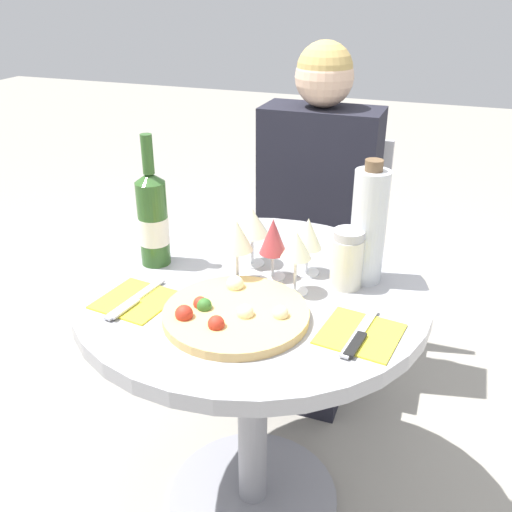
# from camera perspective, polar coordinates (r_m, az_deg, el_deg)

# --- Properties ---
(ground_plane) EXTENTS (12.00, 12.00, 0.00)m
(ground_plane) POSITION_cam_1_polar(r_m,az_deg,el_deg) (1.77, -0.33, -23.13)
(ground_plane) COLOR gray
(ground_plane) RESTS_ON ground
(dining_table) EXTENTS (0.81, 0.81, 0.70)m
(dining_table) POSITION_cam_1_polar(r_m,az_deg,el_deg) (1.41, -0.38, -8.82)
(dining_table) COLOR gray
(dining_table) RESTS_ON ground_plane
(chair_behind_diner) EXTENTS (0.42, 0.42, 0.84)m
(chair_behind_diner) POSITION_cam_1_polar(r_m,az_deg,el_deg) (2.08, 6.33, -0.31)
(chair_behind_diner) COLOR #ADADB2
(chair_behind_diner) RESTS_ON ground_plane
(seated_diner) EXTENTS (0.38, 0.40, 1.17)m
(seated_diner) POSITION_cam_1_polar(r_m,az_deg,el_deg) (1.92, 5.47, 0.81)
(seated_diner) COLOR black
(seated_diner) RESTS_ON ground_plane
(pizza_large) EXTENTS (0.30, 0.30, 0.05)m
(pizza_large) POSITION_cam_1_polar(r_m,az_deg,el_deg) (1.19, -2.18, -5.74)
(pizza_large) COLOR #DBB26B
(pizza_large) RESTS_ON dining_table
(wine_bottle) EXTENTS (0.07, 0.07, 0.32)m
(wine_bottle) POSITION_cam_1_polar(r_m,az_deg,el_deg) (1.39, -10.27, 3.68)
(wine_bottle) COLOR #2D5623
(wine_bottle) RESTS_ON dining_table
(tall_carafe) EXTENTS (0.08, 0.08, 0.29)m
(tall_carafe) POSITION_cam_1_polar(r_m,az_deg,el_deg) (1.30, 11.18, 2.97)
(tall_carafe) COLOR silver
(tall_carafe) RESTS_ON dining_table
(sugar_shaker) EXTENTS (0.07, 0.07, 0.14)m
(sugar_shaker) POSITION_cam_1_polar(r_m,az_deg,el_deg) (1.30, 9.09, -0.30)
(sugar_shaker) COLOR silver
(sugar_shaker) RESTS_ON dining_table
(wine_glass_back_right) EXTENTS (0.07, 0.07, 0.14)m
(wine_glass_back_right) POSITION_cam_1_polar(r_m,az_deg,el_deg) (1.33, 5.23, 2.13)
(wine_glass_back_right) COLOR silver
(wine_glass_back_right) RESTS_ON dining_table
(wine_glass_center) EXTENTS (0.06, 0.06, 0.15)m
(wine_glass_center) POSITION_cam_1_polar(r_m,az_deg,el_deg) (1.30, 1.72, 1.85)
(wine_glass_center) COLOR silver
(wine_glass_center) RESTS_ON dining_table
(wine_glass_front_left) EXTENTS (0.07, 0.07, 0.15)m
(wine_glass_front_left) POSITION_cam_1_polar(r_m,az_deg,el_deg) (1.28, -1.92, 1.96)
(wine_glass_front_left) COLOR silver
(wine_glass_front_left) RESTS_ON dining_table
(wine_glass_back_left) EXTENTS (0.08, 0.08, 0.15)m
(wine_glass_back_left) POSITION_cam_1_polar(r_m,az_deg,el_deg) (1.36, -0.39, 3.33)
(wine_glass_back_left) COLOR silver
(wine_glass_back_left) RESTS_ON dining_table
(wine_glass_front_right) EXTENTS (0.07, 0.07, 0.15)m
(wine_glass_front_right) POSITION_cam_1_polar(r_m,az_deg,el_deg) (1.24, 4.05, 0.95)
(wine_glass_front_right) COLOR silver
(wine_glass_front_right) RESTS_ON dining_table
(place_setting_left) EXTENTS (0.17, 0.19, 0.01)m
(place_setting_left) POSITION_cam_1_polar(r_m,az_deg,el_deg) (1.27, -12.01, -4.37)
(place_setting_left) COLOR yellow
(place_setting_left) RESTS_ON dining_table
(place_setting_right) EXTENTS (0.17, 0.19, 0.01)m
(place_setting_right) POSITION_cam_1_polar(r_m,az_deg,el_deg) (1.15, 10.33, -7.70)
(place_setting_right) COLOR yellow
(place_setting_right) RESTS_ON dining_table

